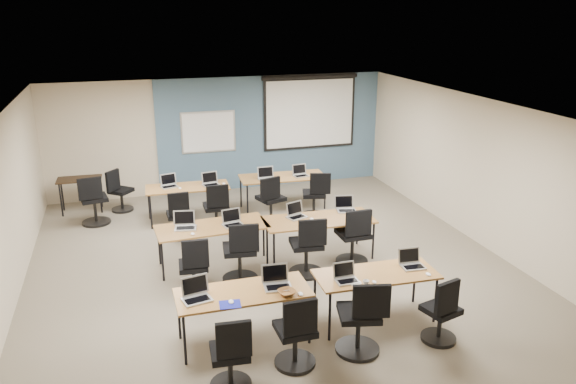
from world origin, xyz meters
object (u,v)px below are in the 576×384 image
object	(u,v)px
laptop_5	(232,221)
utility_table	(80,183)
task_chair_10	(271,204)
task_chair_6	(308,251)
training_table_back_right	(283,178)
spare_chair_a	(119,194)
laptop_3	(412,262)
laptop_11	(300,173)
task_chair_1	(296,337)
task_chair_8	(179,219)
task_chair_7	(354,241)
projector_screen	(310,108)
laptop_7	(346,207)
task_chair_11	(315,198)
training_table_back_left	(188,189)
laptop_10	(267,177)
task_chair_4	(194,271)
laptop_4	(185,224)
training_table_mid_left	(212,228)
training_table_front_left	(243,295)
whiteboard	(208,132)
spare_chair_b	(94,204)
laptop_8	(169,184)
task_chair_9	(217,212)
laptop_2	(346,276)
training_table_front_right	(376,276)
laptop_6	(296,213)
laptop_0	(196,294)
task_chair_0	(231,360)
task_chair_3	(442,316)
laptop_1	(277,282)
laptop_9	(210,182)
training_table_mid_right	(318,221)
task_chair_5	(241,257)

from	to	relation	value
laptop_5	utility_table	xyz separation A→B (m)	(-2.61, 3.53, -0.14)
task_chair_10	task_chair_6	bearing A→B (deg)	-108.70
training_table_back_right	task_chair_10	size ratio (longest dim) A/B	1.81
spare_chair_a	laptop_3	bearing A→B (deg)	-104.23
training_table_back_right	laptop_11	bearing A→B (deg)	-7.68
task_chair_1	task_chair_8	size ratio (longest dim) A/B	1.04
task_chair_7	projector_screen	bearing A→B (deg)	79.37
laptop_7	task_chair_11	bearing A→B (deg)	101.16
training_table_back_left	laptop_10	world-z (taller)	laptop_10
laptop_5	laptop_11	xyz separation A→B (m)	(2.00, 2.40, -0.00)
task_chair_4	laptop_7	xyz separation A→B (m)	(2.89, 1.00, 0.39)
laptop_4	task_chair_7	bearing A→B (deg)	-3.28
training_table_mid_left	training_table_back_left	world-z (taller)	same
training_table_front_left	laptop_10	xyz separation A→B (m)	(1.57, 4.71, 0.11)
training_table_front_left	laptop_11	distance (m)	5.31
whiteboard	training_table_back_left	distance (m)	2.09
task_chair_7	spare_chair_b	distance (m)	5.39
task_chair_7	laptop_8	size ratio (longest dim) A/B	3.15
laptop_3	laptop_7	distance (m)	2.41
projector_screen	task_chair_9	bearing A→B (deg)	-137.49
task_chair_8	laptop_10	bearing A→B (deg)	24.56
laptop_2	task_chair_10	world-z (taller)	task_chair_10
training_table_front_right	laptop_6	bearing A→B (deg)	101.43
laptop_0	task_chair_7	xyz separation A→B (m)	(2.93, 1.77, -0.36)
projector_screen	laptop_11	bearing A→B (deg)	-114.96
laptop_5	task_chair_10	size ratio (longest dim) A/B	0.33
task_chair_0	task_chair_3	xyz separation A→B (m)	(2.83, 0.16, -0.01)
projector_screen	laptop_5	xyz separation A→B (m)	(-2.80, -4.12, -1.09)
laptop_1	laptop_3	bearing A→B (deg)	5.61
task_chair_8	laptop_5	bearing A→B (deg)	-62.49
projector_screen	laptop_4	distance (m)	5.50
training_table_back_left	task_chair_9	xyz separation A→B (m)	(0.45, -0.80, -0.27)
task_chair_1	task_chair_4	bearing A→B (deg)	112.10
laptop_10	task_chair_9	bearing A→B (deg)	-147.95
task_chair_6	utility_table	world-z (taller)	task_chair_6
laptop_1	laptop_2	distance (m)	0.94
training_table_front_left	laptop_8	bearing A→B (deg)	95.78
task_chair_1	laptop_11	size ratio (longest dim) A/B	3.12
training_table_front_right	task_chair_4	bearing A→B (deg)	149.99
task_chair_6	laptop_7	size ratio (longest dim) A/B	3.05
training_table_mid_left	laptop_0	distance (m)	2.47
laptop_4	laptop_9	xyz separation A→B (m)	(0.80, 2.24, -0.00)
laptop_2	laptop_7	world-z (taller)	laptop_7
training_table_mid_right	laptop_1	world-z (taller)	laptop_1
task_chair_5	laptop_6	world-z (taller)	task_chair_5
task_chair_4	training_table_mid_right	bearing A→B (deg)	23.08
task_chair_1	laptop_2	size ratio (longest dim) A/B	3.29
training_table_back_right	laptop_2	size ratio (longest dim) A/B	6.12
laptop_8	task_chair_8	size ratio (longest dim) A/B	0.34
task_chair_4	task_chair_10	size ratio (longest dim) A/B	0.95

